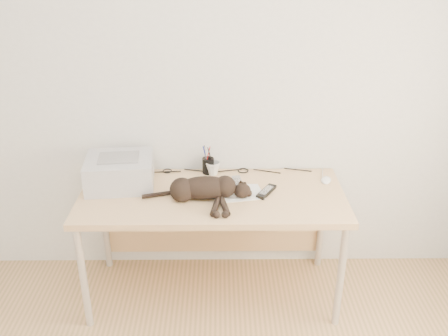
{
  "coord_description": "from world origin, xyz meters",
  "views": [
    {
      "loc": [
        0.05,
        -1.26,
        2.17
      ],
      "look_at": [
        0.07,
        1.34,
        0.94
      ],
      "focal_mm": 40.0,
      "sensor_mm": 36.0,
      "label": 1
    }
  ],
  "objects_px": {
    "mouse": "(326,178)",
    "cat": "(202,189)",
    "printer": "(120,172)",
    "pen_cup": "(208,165)",
    "mug": "(213,168)",
    "desk": "(213,206)"
  },
  "relations": [
    {
      "from": "mouse",
      "to": "mug",
      "type": "bearing_deg",
      "value": -171.26
    },
    {
      "from": "mouse",
      "to": "cat",
      "type": "bearing_deg",
      "value": -146.78
    },
    {
      "from": "cat",
      "to": "mug",
      "type": "bearing_deg",
      "value": 77.31
    },
    {
      "from": "desk",
      "to": "mug",
      "type": "relative_size",
      "value": 17.11
    },
    {
      "from": "cat",
      "to": "printer",
      "type": "bearing_deg",
      "value": 157.72
    },
    {
      "from": "cat",
      "to": "mug",
      "type": "xyz_separation_m",
      "value": [
        0.06,
        0.33,
        -0.02
      ]
    },
    {
      "from": "mug",
      "to": "printer",
      "type": "bearing_deg",
      "value": -165.69
    },
    {
      "from": "printer",
      "to": "mouse",
      "type": "bearing_deg",
      "value": 1.94
    },
    {
      "from": "printer",
      "to": "pen_cup",
      "type": "bearing_deg",
      "value": 17.15
    },
    {
      "from": "desk",
      "to": "pen_cup",
      "type": "height_order",
      "value": "pen_cup"
    },
    {
      "from": "desk",
      "to": "cat",
      "type": "bearing_deg",
      "value": -111.76
    },
    {
      "from": "printer",
      "to": "pen_cup",
      "type": "xyz_separation_m",
      "value": [
        0.54,
        0.17,
        -0.04
      ]
    },
    {
      "from": "cat",
      "to": "mouse",
      "type": "relative_size",
      "value": 6.18
    },
    {
      "from": "pen_cup",
      "to": "mouse",
      "type": "relative_size",
      "value": 1.84
    },
    {
      "from": "printer",
      "to": "cat",
      "type": "height_order",
      "value": "printer"
    },
    {
      "from": "pen_cup",
      "to": "mouse",
      "type": "xyz_separation_m",
      "value": [
        0.75,
        -0.12,
        -0.04
      ]
    },
    {
      "from": "printer",
      "to": "mouse",
      "type": "relative_size",
      "value": 4.14
    },
    {
      "from": "desk",
      "to": "mouse",
      "type": "relative_size",
      "value": 15.18
    },
    {
      "from": "mug",
      "to": "mouse",
      "type": "height_order",
      "value": "mug"
    },
    {
      "from": "mouse",
      "to": "printer",
      "type": "bearing_deg",
      "value": -161.23
    },
    {
      "from": "pen_cup",
      "to": "cat",
      "type": "bearing_deg",
      "value": -94.86
    },
    {
      "from": "desk",
      "to": "cat",
      "type": "xyz_separation_m",
      "value": [
        -0.06,
        -0.15,
        0.2
      ]
    }
  ]
}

